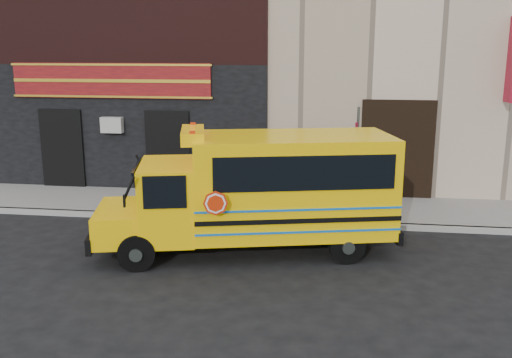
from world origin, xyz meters
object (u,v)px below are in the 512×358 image
at_px(sign_pole, 356,160).
at_px(cyclist, 178,209).
at_px(school_bus, 263,189).
at_px(bicycle, 175,220).

relative_size(sign_pole, cyclist, 2.01).
bearing_deg(cyclist, school_bus, -99.47).
bearing_deg(cyclist, bicycle, 152.34).
height_order(school_bus, cyclist, school_bus).
bearing_deg(school_bus, bicycle, 168.07).
distance_m(school_bus, bicycle, 2.51).
height_order(sign_pole, cyclist, sign_pole).
relative_size(school_bus, sign_pole, 2.29).
bearing_deg(bicycle, sign_pole, -53.80).
distance_m(school_bus, sign_pole, 3.45).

